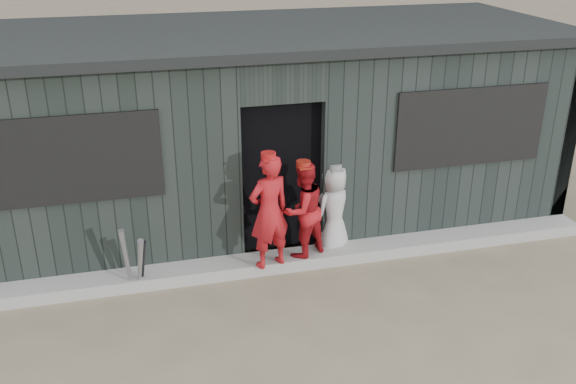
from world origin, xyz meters
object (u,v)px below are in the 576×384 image
object	(u,v)px
bat_mid	(127,261)
player_red_right	(303,210)
player_red_left	(269,212)
player_grey_back	(334,210)
bat_right	(142,264)
dugout	(258,126)
bat_left	(140,265)

from	to	relation	value
bat_mid	player_red_right	bearing A→B (deg)	4.74
player_red_left	player_grey_back	world-z (taller)	player_red_left
bat_right	player_grey_back	xyz separation A→B (m)	(2.38, 0.35, 0.24)
bat_mid	dugout	xyz separation A→B (m)	(1.90, 1.87, 0.86)
bat_mid	bat_right	bearing A→B (deg)	15.00
player_red_right	player_grey_back	distance (m)	0.53
player_grey_back	dugout	distance (m)	1.75
bat_left	dugout	bearing A→B (deg)	47.03
dugout	bat_left	bearing A→B (deg)	-132.97
bat_mid	player_grey_back	bearing A→B (deg)	8.78
player_red_left	player_red_right	distance (m)	0.49
player_red_right	dugout	xyz separation A→B (m)	(-0.19, 1.69, 0.54)
bat_right	player_red_left	world-z (taller)	player_red_left
bat_left	player_red_left	xyz separation A→B (m)	(1.50, 0.03, 0.47)
player_red_right	dugout	bearing A→B (deg)	-108.66
dugout	player_grey_back	bearing A→B (deg)	-66.27
bat_mid	dugout	world-z (taller)	dugout
bat_right	dugout	bearing A→B (deg)	46.44
player_red_left	dugout	xyz separation A→B (m)	(0.26, 1.86, 0.44)
bat_right	dugout	xyz separation A→B (m)	(1.73, 1.82, 0.94)
bat_right	player_red_left	size ratio (longest dim) A/B	0.51
player_red_right	player_grey_back	bearing A→B (deg)	-179.36
player_red_left	player_grey_back	bearing A→B (deg)	-175.22
bat_mid	bat_right	xyz separation A→B (m)	(0.17, 0.04, -0.09)
bat_left	bat_right	xyz separation A→B (m)	(0.03, 0.07, -0.03)
bat_right	bat_left	bearing A→B (deg)	-112.41
bat_right	dugout	distance (m)	2.68
bat_left	dugout	world-z (taller)	dugout
bat_mid	player_red_left	xyz separation A→B (m)	(1.63, 0.01, 0.42)
bat_right	player_red_left	distance (m)	1.55
bat_left	player_red_right	world-z (taller)	player_red_right
player_grey_back	bat_mid	bearing A→B (deg)	-21.08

